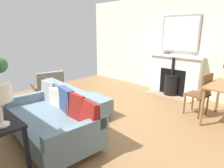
# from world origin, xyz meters

# --- Properties ---
(ground_plane) EXTENTS (5.22, 5.79, 0.01)m
(ground_plane) POSITION_xyz_m (0.00, 0.00, -0.00)
(ground_plane) COLOR olive
(wall_left) EXTENTS (0.12, 5.79, 2.60)m
(wall_left) POSITION_xyz_m (-2.61, 0.00, 1.30)
(wall_left) COLOR silver
(wall_left) RESTS_ON ground
(fireplace) EXTENTS (0.57, 1.42, 1.08)m
(fireplace) POSITION_xyz_m (-2.39, 0.36, 0.49)
(fireplace) COLOR #9E7A5B
(fireplace) RESTS_ON ground
(mirror_over_mantel) EXTENTS (0.04, 1.00, 0.93)m
(mirror_over_mantel) POSITION_xyz_m (-2.52, 0.36, 1.60)
(mirror_over_mantel) COLOR gray
(mantel_bowl_near) EXTENTS (0.17, 0.17, 0.05)m
(mantel_bowl_near) POSITION_xyz_m (-2.43, 0.07, 1.10)
(mantel_bowl_near) COLOR #334C56
(mantel_bowl_near) RESTS_ON fireplace
(mantel_bowl_far) EXTENTS (0.15, 0.15, 0.04)m
(mantel_bowl_far) POSITION_xyz_m (-2.43, 0.76, 1.10)
(mantel_bowl_far) COLOR #9E9384
(mantel_bowl_far) RESTS_ON fireplace
(sofa) EXTENTS (1.07, 1.83, 0.80)m
(sofa) POSITION_xyz_m (0.98, 0.05, 0.35)
(sofa) COLOR #B2B2B7
(sofa) RESTS_ON ground
(ottoman) EXTENTS (0.60, 0.71, 0.39)m
(ottoman) POSITION_xyz_m (0.05, -0.14, 0.24)
(ottoman) COLOR #B2B2B7
(ottoman) RESTS_ON ground
(armchair_accent) EXTENTS (0.78, 0.71, 0.80)m
(armchair_accent) POSITION_xyz_m (0.28, -1.40, 0.43)
(armchair_accent) COLOR #4C3321
(armchair_accent) RESTS_ON ground
(dining_chair_near_fireplace) EXTENTS (0.45, 0.45, 0.89)m
(dining_chair_near_fireplace) POSITION_xyz_m (-1.50, 1.40, 0.52)
(dining_chair_near_fireplace) COLOR brown
(dining_chair_near_fireplace) RESTS_ON ground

